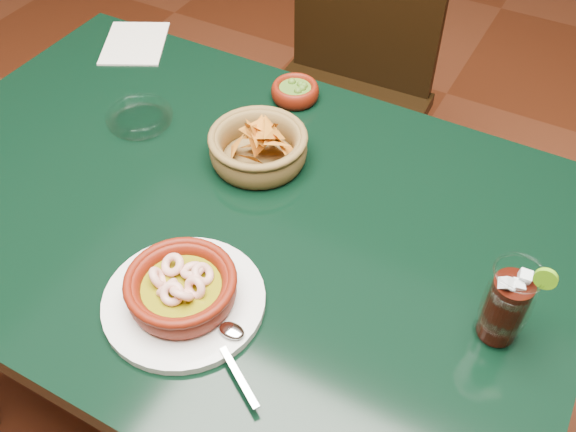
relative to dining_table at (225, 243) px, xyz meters
The scene contains 9 objects.
ground 0.65m from the dining_table, ahead, with size 7.00×7.00×0.00m, color #471C0C.
dining_table is the anchor object (origin of this frame).
dining_chair 0.73m from the dining_table, 97.10° to the left, with size 0.44×0.44×0.92m.
shrimp_plate 0.25m from the dining_table, 71.80° to the right, with size 0.30×0.24×0.07m.
chip_basket 0.18m from the dining_table, 89.99° to the left, with size 0.21×0.21×0.11m.
guacamole_ramekin 0.34m from the dining_table, 95.57° to the left, with size 0.11×0.11×0.04m.
cola_drink 0.51m from the dining_table, ahead, with size 0.14×0.14×0.16m.
glass_ashtray 0.30m from the dining_table, 156.82° to the left, with size 0.14×0.14×0.03m.
paper_menu 0.56m from the dining_table, 143.21° to the left, with size 0.20×0.22×0.00m.
Camera 1 is at (0.46, -0.61, 1.52)m, focal length 40.00 mm.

